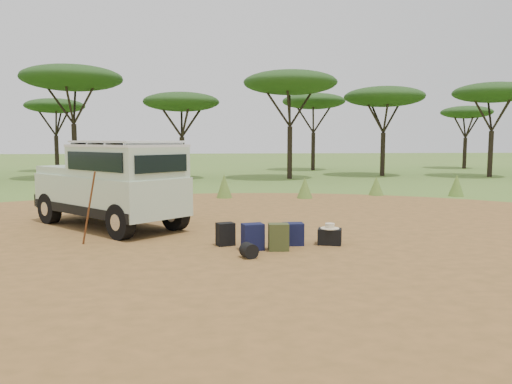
{
  "coord_description": "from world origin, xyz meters",
  "views": [
    {
      "loc": [
        -0.66,
        -9.89,
        2.19
      ],
      "look_at": [
        0.46,
        1.38,
        1.0
      ],
      "focal_mm": 35.0,
      "sensor_mm": 36.0,
      "label": 1
    }
  ],
  "objects": [
    {
      "name": "hard_case",
      "position": [
        1.89,
        0.17,
        0.17
      ],
      "size": [
        0.56,
        0.47,
        0.34
      ],
      "primitive_type": "cube",
      "rotation": [
        0.0,
        0.0,
        -0.31
      ],
      "color": "black",
      "rests_on": "ground"
    },
    {
      "name": "safari_vehicle",
      "position": [
        -2.99,
        2.74,
        1.05
      ],
      "size": [
        4.29,
        4.42,
        2.17
      ],
      "rotation": [
        0.0,
        0.0,
        -0.82
      ],
      "color": "beige",
      "rests_on": "ground"
    },
    {
      "name": "acacia_treeline",
      "position": [
        0.75,
        19.81,
        4.87
      ],
      "size": [
        46.7,
        13.2,
        6.26
      ],
      "color": "black",
      "rests_on": "ground"
    },
    {
      "name": "backpack_navy",
      "position": [
        0.24,
        -0.19,
        0.27
      ],
      "size": [
        0.46,
        0.38,
        0.54
      ],
      "primitive_type": "cube",
      "rotation": [
        0.0,
        0.0,
        0.23
      ],
      "color": "#101334",
      "rests_on": "ground"
    },
    {
      "name": "walking_staff",
      "position": [
        -3.08,
        0.58,
        0.78
      ],
      "size": [
        0.4,
        0.33,
        1.55
      ],
      "primitive_type": "cylinder",
      "rotation": [
        0.28,
        0.0,
        0.91
      ],
      "color": "brown",
      "rests_on": "ground"
    },
    {
      "name": "stuff_sack",
      "position": [
        0.11,
        -0.84,
        0.14
      ],
      "size": [
        0.36,
        0.36,
        0.28
      ],
      "primitive_type": "cylinder",
      "rotation": [
        1.57,
        0.0,
        0.34
      ],
      "color": "black",
      "rests_on": "ground"
    },
    {
      "name": "backpack_black",
      "position": [
        -0.28,
        0.3,
        0.24
      ],
      "size": [
        0.41,
        0.36,
        0.48
      ],
      "primitive_type": "cube",
      "rotation": [
        0.0,
        0.0,
        0.32
      ],
      "color": "black",
      "rests_on": "ground"
    },
    {
      "name": "backpack_olive",
      "position": [
        0.74,
        -0.28,
        0.27
      ],
      "size": [
        0.4,
        0.29,
        0.54
      ],
      "primitive_type": "cube",
      "rotation": [
        0.0,
        0.0,
        -0.03
      ],
      "color": "#424721",
      "rests_on": "ground"
    },
    {
      "name": "grass_fringe",
      "position": [
        0.12,
        8.67,
        0.4
      ],
      "size": [
        36.6,
        1.6,
        0.9
      ],
      "color": "#567E2C",
      "rests_on": "ground"
    },
    {
      "name": "duffel_navy",
      "position": [
        1.12,
        0.2,
        0.23
      ],
      "size": [
        0.42,
        0.32,
        0.47
      ],
      "primitive_type": "cube",
      "rotation": [
        0.0,
        0.0,
        -0.01
      ],
      "color": "#101334",
      "rests_on": "ground"
    },
    {
      "name": "ground",
      "position": [
        0.0,
        0.0,
        0.0
      ],
      "size": [
        140.0,
        140.0,
        0.0
      ],
      "primitive_type": "plane",
      "color": "#567E2C",
      "rests_on": "ground"
    },
    {
      "name": "safari_hat",
      "position": [
        1.89,
        0.17,
        0.38
      ],
      "size": [
        0.39,
        0.39,
        0.11
      ],
      "color": "beige",
      "rests_on": "hard_case"
    },
    {
      "name": "dirt_clearing",
      "position": [
        0.0,
        0.0,
        0.0
      ],
      "size": [
        23.0,
        23.0,
        0.01
      ],
      "primitive_type": "cylinder",
      "color": "olive",
      "rests_on": "ground"
    }
  ]
}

